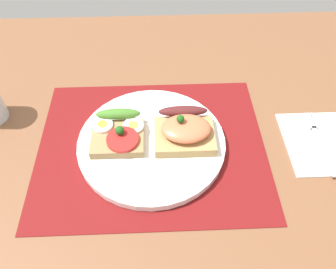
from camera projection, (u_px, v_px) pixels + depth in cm
name	position (u px, v px, depth cm)	size (l,w,h in cm)	color
ground_plane	(152.00, 151.00, 62.37)	(120.00, 90.00, 3.20)	brown
placemat	(152.00, 146.00, 61.03)	(41.36, 33.27, 0.30)	maroon
plate	(152.00, 143.00, 60.37)	(26.67, 26.67, 1.42)	white
sandwich_egg_tomato	(118.00, 132.00, 59.25)	(9.33, 9.48, 3.80)	#A48252
sandwich_salmon	(185.00, 130.00, 58.79)	(10.63, 9.67, 5.59)	tan
napkin	(318.00, 142.00, 61.38)	(12.19, 14.83, 0.60)	white
fork	(319.00, 140.00, 61.08)	(1.62, 14.91, 0.32)	#B7B7BC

